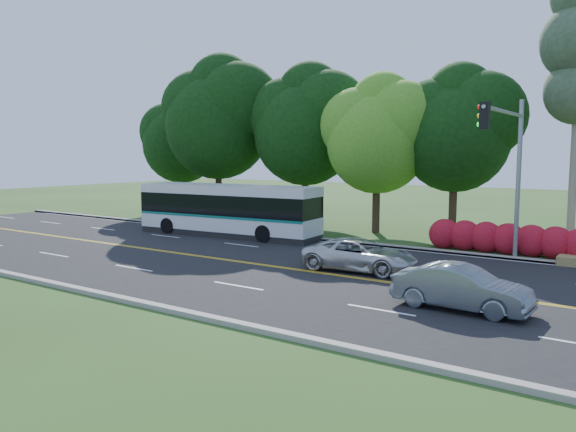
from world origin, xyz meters
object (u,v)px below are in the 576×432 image
Objects in this scene: transit_bus at (227,211)px; traffic_signal at (509,154)px; sedan at (461,288)px; suv at (360,255)px.

traffic_signal is at bearing -5.42° from transit_bus.
transit_bus is (-15.25, 0.30, -3.22)m from traffic_signal.
traffic_signal is 8.53m from sedan.
suv is at bearing -26.92° from transit_bus.
suv is at bearing -137.96° from traffic_signal.
sedan is at bearing -30.73° from transit_bus.
traffic_signal is 1.53× the size of suv.
traffic_signal is 1.73× the size of sedan.
traffic_signal is at bearing 5.77° from sedan.
transit_bus is at bearing 178.89° from traffic_signal.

